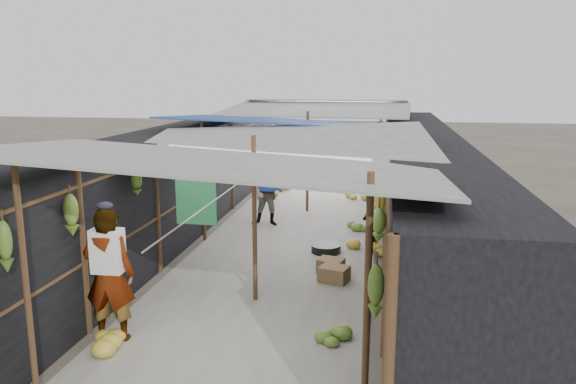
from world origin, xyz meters
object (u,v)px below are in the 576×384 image
Objects in this scene: black_basin at (326,249)px; vendor_seated at (370,234)px; vendor_elderly at (109,275)px; crate_near at (331,266)px; shopper_blue at (268,192)px.

vendor_seated is at bearing 2.74° from black_basin.
vendor_elderly reaches higher than vendor_seated.
black_basin is at bearing -75.73° from vendor_seated.
vendor_seated is at bearing -134.27° from vendor_elderly.
crate_near is 4.12m from vendor_elderly.
vendor_elderly is at bearing -96.71° from shopper_blue.
vendor_seated is (3.27, 4.26, -0.49)m from vendor_elderly.
vendor_elderly is 2.17× the size of vendor_seated.
black_basin is 4.93m from vendor_elderly.
shopper_blue is (-1.58, 1.89, 0.72)m from black_basin.
crate_near is at bearing -17.41° from vendor_seated.
vendor_elderly is (-2.62, -3.08, 0.78)m from crate_near.
crate_near is at bearing -79.86° from black_basin.
black_basin is 0.92m from vendor_seated.
shopper_blue is 3.08m from vendor_seated.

